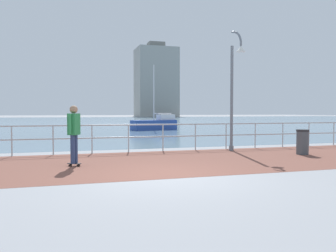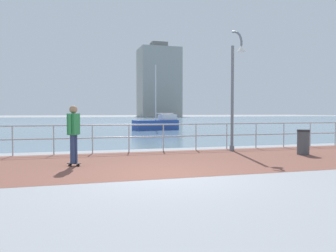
{
  "view_description": "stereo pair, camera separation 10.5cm",
  "coord_description": "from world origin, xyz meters",
  "px_view_note": "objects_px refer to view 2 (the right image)",
  "views": [
    {
      "loc": [
        -2.37,
        -8.22,
        1.59
      ],
      "look_at": [
        1.01,
        3.04,
        1.1
      ],
      "focal_mm": 36.79,
      "sensor_mm": 36.0,
      "label": 1
    },
    {
      "loc": [
        -2.27,
        -8.25,
        1.59
      ],
      "look_at": [
        1.01,
        3.04,
        1.1
      ],
      "focal_mm": 36.79,
      "sensor_mm": 36.0,
      "label": 2
    }
  ],
  "objects_px": {
    "lamppost": "(235,85)",
    "skateboarder": "(74,130)",
    "trash_bin": "(303,142)",
    "sailboat_navy": "(157,124)"
  },
  "relations": [
    {
      "from": "lamppost",
      "to": "skateboarder",
      "type": "height_order",
      "value": "lamppost"
    },
    {
      "from": "lamppost",
      "to": "skateboarder",
      "type": "bearing_deg",
      "value": -160.72
    },
    {
      "from": "skateboarder",
      "to": "trash_bin",
      "type": "xyz_separation_m",
      "value": [
        8.21,
        0.45,
        -0.6
      ]
    },
    {
      "from": "lamppost",
      "to": "trash_bin",
      "type": "distance_m",
      "value": 3.4
    },
    {
      "from": "skateboarder",
      "to": "sailboat_navy",
      "type": "xyz_separation_m",
      "value": [
        7.31,
        18.73,
        -0.53
      ]
    },
    {
      "from": "lamppost",
      "to": "skateboarder",
      "type": "distance_m",
      "value": 6.87
    },
    {
      "from": "lamppost",
      "to": "skateboarder",
      "type": "xyz_separation_m",
      "value": [
        -6.3,
        -2.21,
        -1.61
      ]
    },
    {
      "from": "lamppost",
      "to": "trash_bin",
      "type": "xyz_separation_m",
      "value": [
        1.9,
        -1.76,
        -2.21
      ]
    },
    {
      "from": "lamppost",
      "to": "sailboat_navy",
      "type": "relative_size",
      "value": 0.86
    },
    {
      "from": "lamppost",
      "to": "trash_bin",
      "type": "relative_size",
      "value": 5.21
    }
  ]
}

